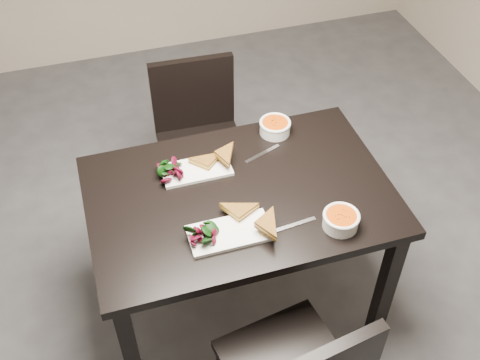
% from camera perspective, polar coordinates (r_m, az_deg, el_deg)
% --- Properties ---
extents(ground, '(5.00, 5.00, 0.00)m').
position_cam_1_polar(ground, '(2.79, -7.38, -15.66)').
color(ground, '#47474C').
rests_on(ground, ground).
extents(table, '(1.20, 0.80, 0.75)m').
position_cam_1_polar(table, '(2.38, -0.00, -2.91)').
color(table, black).
rests_on(table, ground).
extents(chair_far, '(0.44, 0.44, 0.85)m').
position_cam_1_polar(chair_far, '(3.01, -4.04, 4.62)').
color(chair_far, black).
rests_on(chair_far, ground).
extents(plate_near, '(0.31, 0.15, 0.02)m').
position_cam_1_polar(plate_near, '(2.16, -1.00, -5.17)').
color(plate_near, white).
rests_on(plate_near, table).
extents(sandwich_near, '(0.19, 0.17, 0.05)m').
position_cam_1_polar(sandwich_near, '(2.16, 0.53, -3.93)').
color(sandwich_near, '#9A6820').
rests_on(sandwich_near, plate_near).
extents(salad_near, '(0.10, 0.09, 0.04)m').
position_cam_1_polar(salad_near, '(2.12, -3.61, -5.26)').
color(salad_near, black).
rests_on(salad_near, plate_near).
extents(soup_bowl_near, '(0.14, 0.14, 0.06)m').
position_cam_1_polar(soup_bowl_near, '(2.20, 9.80, -3.81)').
color(soup_bowl_near, white).
rests_on(soup_bowl_near, table).
extents(cutlery_near, '(0.18, 0.03, 0.00)m').
position_cam_1_polar(cutlery_near, '(2.20, 5.25, -4.37)').
color(cutlery_near, silver).
rests_on(cutlery_near, table).
extents(plate_far, '(0.28, 0.14, 0.01)m').
position_cam_1_polar(plate_far, '(2.40, -4.27, 0.99)').
color(plate_far, white).
rests_on(plate_far, table).
extents(sandwich_far, '(0.18, 0.17, 0.05)m').
position_cam_1_polar(sandwich_far, '(2.38, -2.70, 1.60)').
color(sandwich_far, '#9A6820').
rests_on(sandwich_far, plate_far).
extents(salad_far, '(0.09, 0.08, 0.04)m').
position_cam_1_polar(salad_far, '(2.37, -6.64, 0.97)').
color(salad_far, black).
rests_on(salad_far, plate_far).
extents(soup_bowl_far, '(0.14, 0.14, 0.06)m').
position_cam_1_polar(soup_bowl_far, '(2.57, 3.43, 5.24)').
color(soup_bowl_far, white).
rests_on(soup_bowl_far, table).
extents(cutlery_far, '(0.17, 0.08, 0.00)m').
position_cam_1_polar(cutlery_far, '(2.48, 2.19, 2.58)').
color(cutlery_far, silver).
rests_on(cutlery_far, table).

